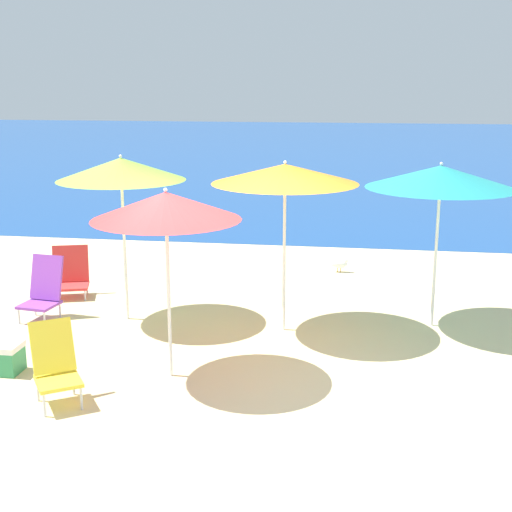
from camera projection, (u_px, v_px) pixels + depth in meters
ground_plane at (227, 378)px, 7.46m from camera, size 60.00×60.00×0.00m
sea_water at (337, 148)px, 32.56m from camera, size 60.00×40.00×0.01m
beach_umbrella_red at (166, 206)px, 7.08m from camera, size 1.51×1.51×1.99m
beach_umbrella_lime at (121, 169)px, 8.84m from camera, size 1.61×1.61×2.14m
beach_umbrella_orange at (285, 174)px, 8.43m from camera, size 1.76×1.76×2.11m
beach_umbrella_teal at (441, 177)px, 8.59m from camera, size 1.81×1.81×2.07m
beach_chair_purple at (43, 289)px, 9.24m from camera, size 0.51×0.57×0.82m
beach_chair_yellow at (55, 363)px, 6.83m from camera, size 0.64×0.68×0.77m
beach_chair_red at (71, 274)px, 10.24m from camera, size 0.62×0.61×0.71m
seagull at (340, 264)px, 11.52m from camera, size 0.27×0.11×0.23m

